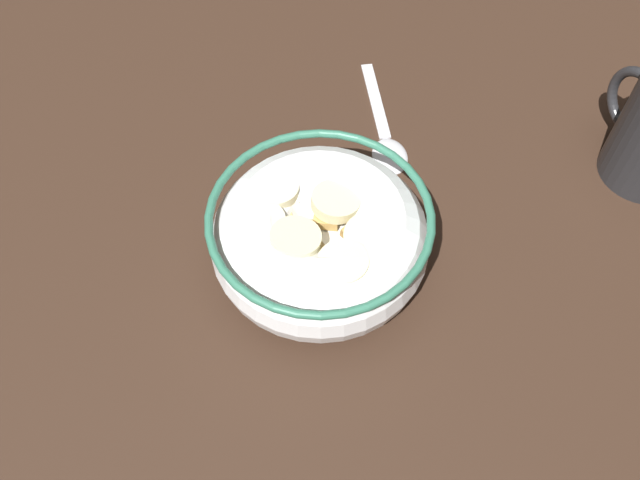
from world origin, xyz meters
TOP-DOWN VIEW (x-y plane):
  - ground_plane at (0.00, 0.00)cm, footprint 97.30×97.30cm
  - cereal_bowl at (-0.00, 0.03)cm, footprint 15.44×15.44cm
  - spoon at (8.81, -9.74)cm, footprint 13.01×5.28cm

SIDE VIEW (x-z plane):
  - ground_plane at x=0.00cm, z-range -2.00..0.00cm
  - spoon at x=8.81cm, z-range -0.06..0.74cm
  - cereal_bowl at x=0.00cm, z-range 0.13..6.67cm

